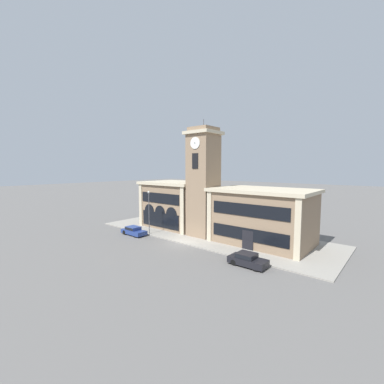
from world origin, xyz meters
The scene contains 8 objects.
ground_plane centered at (0.00, 0.00, 0.00)m, with size 300.00×300.00×0.00m, color #605E5B.
sidewalk_kerb centered at (0.00, 6.66, 0.07)m, with size 37.85×13.33×0.15m.
clock_tower centered at (0.00, 5.21, 8.21)m, with size 4.51×4.51×17.51m.
town_hall_left_wing centered at (-7.52, 7.28, 4.01)m, with size 11.32×8.72×7.96m.
town_hall_right_wing centered at (8.56, 7.29, 3.82)m, with size 13.42×8.72×7.58m.
parked_car_near centered at (-8.59, -1.29, 0.69)m, with size 4.32×1.83×1.31m.
parked_car_mid centered at (10.95, -1.29, 0.71)m, with size 4.06×1.88×1.37m.
street_lamp centered at (-6.94, 0.44, 4.44)m, with size 0.36×0.36×6.68m.
Camera 1 is at (23.46, -25.29, 10.40)m, focal length 24.00 mm.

